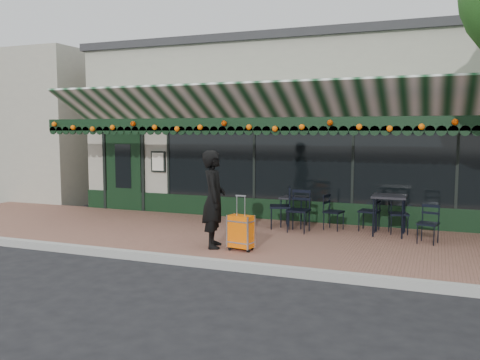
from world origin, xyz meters
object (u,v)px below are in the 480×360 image
at_px(suitcase, 241,232).
at_px(chair_a_left, 369,212).
at_px(chair_b_left, 280,207).
at_px(chair_b_right, 334,212).
at_px(chair_a_front, 428,224).
at_px(woman, 214,199).
at_px(chair_b_front, 299,211).
at_px(chair_a_right, 399,214).
at_px(cafe_table_a, 389,199).
at_px(cafe_table_b, 294,200).

relative_size(suitcase, chair_a_left, 1.19).
bearing_deg(chair_b_left, chair_b_right, 83.79).
xyz_separation_m(chair_a_front, chair_b_right, (-1.96, 0.68, 0.01)).
bearing_deg(woman, chair_a_left, -65.27).
bearing_deg(chair_b_front, chair_a_front, -0.82).
height_order(chair_a_left, chair_a_right, chair_a_left).
relative_size(cafe_table_a, chair_a_front, 1.11).
height_order(cafe_table_b, chair_b_left, chair_b_left).
distance_m(chair_a_left, chair_b_right, 0.76).
bearing_deg(chair_a_front, cafe_table_b, 179.47).
bearing_deg(cafe_table_a, chair_b_front, -169.25).
bearing_deg(chair_a_right, chair_a_left, 72.13).
bearing_deg(chair_a_left, woman, -36.06).
relative_size(chair_a_right, chair_a_front, 1.09).
height_order(chair_a_right, chair_b_right, chair_a_right).
height_order(chair_a_right, chair_b_front, chair_b_front).
xyz_separation_m(chair_a_right, chair_b_front, (-2.01, -0.62, 0.05)).
bearing_deg(woman, cafe_table_b, -40.42).
xyz_separation_m(chair_a_left, chair_b_left, (-1.90, -0.39, 0.05)).
distance_m(cafe_table_a, chair_b_right, 1.25).
bearing_deg(cafe_table_b, chair_b_right, -2.44).
xyz_separation_m(cafe_table_a, chair_a_right, (0.17, 0.27, -0.34)).
bearing_deg(woman, chair_a_front, -86.08).
height_order(woman, chair_a_right, woman).
bearing_deg(chair_a_left, chair_b_left, -70.74).
distance_m(suitcase, chair_a_front, 3.66).
relative_size(suitcase, chair_b_left, 1.06).
distance_m(chair_a_right, chair_b_left, 2.53).
distance_m(chair_a_left, chair_a_right, 0.62).
height_order(cafe_table_a, chair_a_right, cafe_table_a).
bearing_deg(chair_b_right, chair_a_right, -72.80).
bearing_deg(cafe_table_b, chair_a_right, 1.77).
bearing_deg(chair_b_left, chair_b_front, 42.92).
height_order(suitcase, chair_a_left, suitcase).
xyz_separation_m(suitcase, chair_b_front, (0.54, 2.01, 0.12)).
xyz_separation_m(chair_b_left, chair_b_front, (0.50, -0.29, -0.02)).
xyz_separation_m(chair_b_right, chair_b_front, (-0.66, -0.51, 0.06)).
bearing_deg(chair_b_front, woman, -116.70).
xyz_separation_m(cafe_table_a, chair_b_right, (-1.18, 0.16, -0.36)).
distance_m(chair_a_right, chair_a_front, 0.99).
distance_m(cafe_table_b, chair_a_front, 2.97).
relative_size(cafe_table_b, chair_b_front, 0.75).
bearing_deg(chair_b_left, chair_a_left, 84.42).
height_order(cafe_table_a, chair_a_left, chair_a_left).
distance_m(chair_a_front, chair_b_left, 3.15).
distance_m(woman, chair_a_front, 4.16).
distance_m(cafe_table_a, chair_a_front, 1.00).
bearing_deg(chair_a_front, chair_b_right, 174.37).
distance_m(cafe_table_b, chair_a_right, 2.28).
relative_size(woman, chair_a_front, 2.40).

